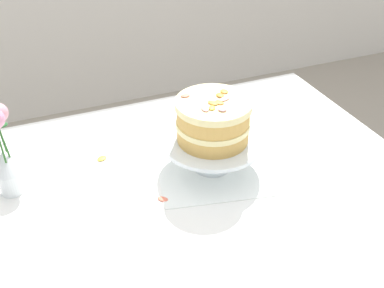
# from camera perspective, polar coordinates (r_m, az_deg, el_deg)

# --- Properties ---
(dining_table) EXTENTS (1.40, 1.00, 0.74)m
(dining_table) POSITION_cam_1_polar(r_m,az_deg,el_deg) (1.33, -1.46, -8.68)
(dining_table) COLOR white
(dining_table) RESTS_ON ground
(linen_napkin) EXTENTS (0.38, 0.38, 0.00)m
(linen_napkin) POSITION_cam_1_polar(r_m,az_deg,el_deg) (1.35, 2.47, -2.85)
(linen_napkin) COLOR white
(linen_napkin) RESTS_ON dining_table
(cake_stand) EXTENTS (0.29, 0.29, 0.10)m
(cake_stand) POSITION_cam_1_polar(r_m,az_deg,el_deg) (1.31, 2.55, 0.01)
(cake_stand) COLOR silver
(cake_stand) RESTS_ON linen_napkin
(layer_cake) EXTENTS (0.21, 0.21, 0.13)m
(layer_cake) POSITION_cam_1_polar(r_m,az_deg,el_deg) (1.26, 2.65, 2.98)
(layer_cake) COLOR tan
(layer_cake) RESTS_ON cake_stand
(loose_petal_0) EXTENTS (0.04, 0.04, 0.01)m
(loose_petal_0) POSITION_cam_1_polar(r_m,az_deg,el_deg) (1.41, -11.18, -1.76)
(loose_petal_0) COLOR yellow
(loose_petal_0) RESTS_ON dining_table
(loose_petal_1) EXTENTS (0.04, 0.04, 0.00)m
(loose_petal_1) POSITION_cam_1_polar(r_m,az_deg,el_deg) (1.24, -3.65, -6.87)
(loose_petal_1) COLOR #E56B51
(loose_petal_1) RESTS_ON dining_table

